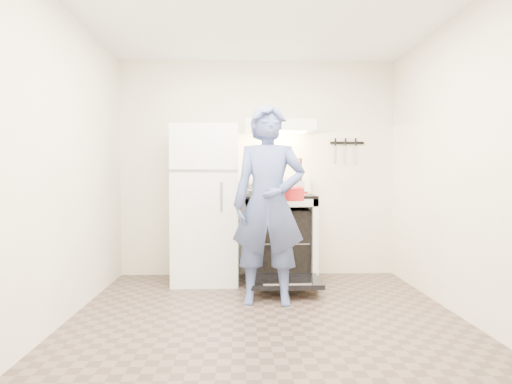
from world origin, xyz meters
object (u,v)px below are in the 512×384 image
stove_body (280,239)px  dutch_oven (291,195)px  refrigerator (206,204)px  tea_kettle (255,181)px  person (269,205)px

stove_body → dutch_oven: (0.05, -0.66, 0.52)m
refrigerator → stove_body: 0.90m
refrigerator → dutch_oven: size_ratio=5.37×
tea_kettle → dutch_oven: tea_kettle is taller
person → refrigerator: bearing=129.5°
person → stove_body: bearing=83.0°
tea_kettle → person: 1.15m
stove_body → tea_kettle: size_ratio=2.95×
refrigerator → dutch_oven: 1.08m
stove_body → tea_kettle: 0.73m
stove_body → dutch_oven: bearing=-85.3°
refrigerator → dutch_oven: bearing=-36.2°
person → tea_kettle: bearing=98.8°
stove_body → dutch_oven: dutch_oven is taller
tea_kettle → person: bearing=-85.4°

